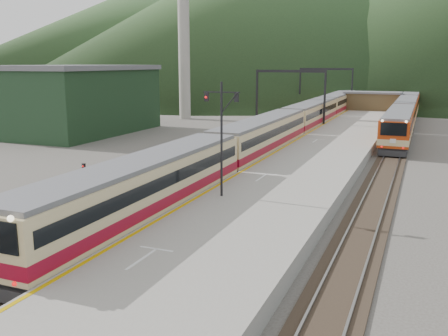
% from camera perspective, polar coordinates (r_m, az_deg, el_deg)
% --- Properties ---
extents(track_main, '(2.60, 200.00, 0.23)m').
position_cam_1_polar(track_main, '(53.22, 6.31, 2.33)').
color(track_main, black).
rests_on(track_main, ground).
extents(track_far, '(2.60, 200.00, 0.23)m').
position_cam_1_polar(track_far, '(54.76, 1.27, 2.67)').
color(track_far, black).
rests_on(track_far, ground).
extents(track_second, '(2.60, 200.00, 0.23)m').
position_cam_1_polar(track_second, '(51.38, 18.75, 1.42)').
color(track_second, black).
rests_on(track_second, ground).
extents(platform, '(8.00, 100.00, 1.00)m').
position_cam_1_polar(platform, '(50.00, 11.88, 2.03)').
color(platform, gray).
rests_on(platform, ground).
extents(gantry_near, '(9.55, 0.25, 8.00)m').
position_cam_1_polar(gantry_near, '(67.80, 7.57, 9.04)').
color(gantry_near, black).
rests_on(gantry_near, ground).
extents(gantry_far, '(9.55, 0.25, 8.00)m').
position_cam_1_polar(gantry_far, '(92.19, 11.54, 9.65)').
color(gantry_far, black).
rests_on(gantry_far, ground).
extents(warehouse, '(14.50, 20.50, 8.60)m').
position_cam_1_polar(warehouse, '(67.50, -16.82, 7.55)').
color(warehouse, black).
rests_on(warehouse, ground).
extents(smokestack, '(1.80, 1.80, 30.00)m').
position_cam_1_polar(smokestack, '(81.28, -4.64, 16.21)').
color(smokestack, '#9E998E').
rests_on(smokestack, ground).
extents(station_shed, '(9.40, 4.40, 3.10)m').
position_cam_1_polar(station_shed, '(89.19, 16.60, 7.38)').
color(station_shed, '#504026').
rests_on(station_shed, platform).
extents(hill_a, '(180.00, 180.00, 60.00)m').
position_cam_1_polar(hill_a, '(208.80, 7.20, 17.64)').
color(hill_a, '#2F4B28').
rests_on(hill_a, ground).
extents(hill_d, '(200.00, 200.00, 55.00)m').
position_cam_1_polar(hill_d, '(284.80, -6.38, 15.60)').
color(hill_d, '#2F4B28').
rests_on(hill_d, ground).
extents(main_train, '(3.13, 107.07, 3.81)m').
position_cam_1_polar(main_train, '(67.94, 9.95, 6.06)').
color(main_train, tan).
rests_on(main_train, track_main).
extents(second_train, '(2.85, 58.40, 3.47)m').
position_cam_1_polar(second_train, '(78.16, 20.11, 6.14)').
color(second_train, '#AA320C').
rests_on(second_train, track_second).
extents(signal_mast, '(2.19, 0.43, 6.81)m').
position_cam_1_polar(signal_mast, '(29.37, -0.29, 4.67)').
color(signal_mast, black).
rests_on(signal_mast, platform).
extents(short_signal_b, '(0.24, 0.18, 2.27)m').
position_cam_1_polar(short_signal_b, '(43.18, -2.21, 2.04)').
color(short_signal_b, black).
rests_on(short_signal_b, ground).
extents(short_signal_c, '(0.25, 0.20, 2.27)m').
position_cam_1_polar(short_signal_c, '(34.84, -15.68, -0.80)').
color(short_signal_c, black).
rests_on(short_signal_c, ground).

